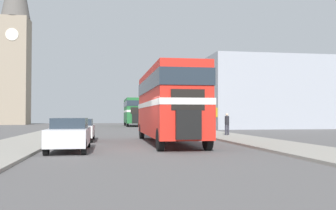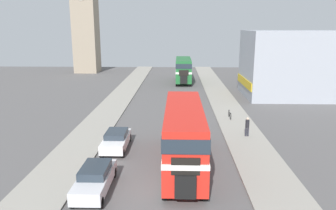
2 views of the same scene
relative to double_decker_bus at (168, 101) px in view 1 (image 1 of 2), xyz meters
The scene contains 10 objects.
ground_plane 4.75m from the double_decker_bus, 110.61° to the right, with size 120.00×120.00×0.00m, color #565454.
sidewalk_right 6.97m from the double_decker_bus, 35.54° to the right, with size 3.50×120.00×0.12m.
double_decker_bus is the anchor object (origin of this frame).
bus_distant 34.50m from the double_decker_bus, 89.21° to the left, with size 2.56×9.64×4.05m.
car_parked_near 6.59m from the double_decker_bus, 144.09° to the right, with size 1.69×4.55×1.50m.
car_parked_mid 6.24m from the double_decker_bus, 149.85° to the left, with size 1.74×4.37×1.39m.
pedestrian_walking 8.30m from the double_decker_bus, 47.47° to the left, with size 0.33×0.33×1.66m.
bicycle_on_pavement 12.89m from the double_decker_bus, 67.23° to the left, with size 0.05×1.76×0.78m.
church_tower 52.86m from the double_decker_bus, 112.30° to the left, with size 4.87×4.87×32.36m.
shop_building_block 28.76m from the double_decker_bus, 55.46° to the left, with size 15.26×9.80×8.80m.
Camera 1 is at (-2.07, -17.49, 1.63)m, focal length 40.00 mm.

